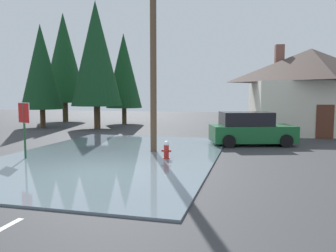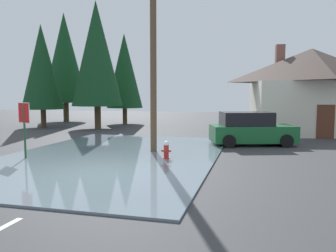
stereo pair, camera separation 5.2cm
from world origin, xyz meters
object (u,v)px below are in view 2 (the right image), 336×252
house (311,89)px  pine_tree_far_center (124,71)px  pine_tree_tall_left (65,58)px  stop_sign_near (24,119)px  pine_tree_short_left (42,67)px  utility_pole (153,45)px  pine_tree_mid_left (97,54)px  fire_hydrant (166,151)px  parked_car (251,129)px

house → pine_tree_far_center: bearing=166.7°
pine_tree_tall_left → stop_sign_near: bearing=-63.5°
house → pine_tree_short_left: 19.99m
utility_pole → stop_sign_near: bearing=-147.4°
pine_tree_tall_left → pine_tree_short_left: 5.94m
pine_tree_mid_left → pine_tree_far_center: pine_tree_mid_left is taller
stop_sign_near → pine_tree_tall_left: 20.23m
pine_tree_far_center → fire_hydrant: bearing=-63.1°
pine_tree_tall_left → pine_tree_short_left: (1.37, -5.63, -1.30)m
parked_car → pine_tree_tall_left: (-17.44, 11.38, 5.24)m
house → pine_tree_tall_left: (-21.25, 4.50, 3.10)m
house → pine_tree_short_left: size_ratio=1.09×
stop_sign_near → pine_tree_mid_left: size_ratio=0.24×
stop_sign_near → pine_tree_mid_left: 13.30m
parked_car → house: bearing=61.0°
parked_car → pine_tree_mid_left: pine_tree_mid_left is taller
pine_tree_far_center → house: bearing=-13.3°
pine_tree_tall_left → pine_tree_far_center: 6.67m
utility_pole → parked_car: 6.69m
utility_pole → house: utility_pole is taller
pine_tree_mid_left → pine_tree_short_left: pine_tree_mid_left is taller
parked_car → pine_tree_mid_left: 13.88m
stop_sign_near → house: size_ratio=0.26×
parked_car → pine_tree_mid_left: bearing=152.3°
parked_car → pine_tree_far_center: bearing=136.7°
fire_hydrant → house: bearing=59.5°
utility_pole → fire_hydrant: bearing=-57.7°
pine_tree_short_left → pine_tree_tall_left: bearing=103.7°
stop_sign_near → parked_car: bearing=36.1°
stop_sign_near → fire_hydrant: bearing=13.3°
parked_car → pine_tree_short_left: pine_tree_short_left is taller
pine_tree_mid_left → fire_hydrant: bearing=-53.0°
utility_pole → pine_tree_tall_left: pine_tree_tall_left is taller
stop_sign_near → pine_tree_far_center: (-2.35, 16.67, 3.03)m
utility_pole → pine_tree_mid_left: 12.03m
fire_hydrant → pine_tree_mid_left: 14.82m
house → pine_tree_short_left: pine_tree_short_left is taller
pine_tree_tall_left → pine_tree_mid_left: (5.93, -5.33, -0.38)m
utility_pole → house: size_ratio=1.04×
pine_tree_mid_left → pine_tree_far_center: size_ratio=1.22×
utility_pole → pine_tree_far_center: 15.40m
fire_hydrant → pine_tree_mid_left: size_ratio=0.08×
pine_tree_mid_left → pine_tree_tall_left: bearing=138.0°
stop_sign_near → pine_tree_short_left: 14.49m
stop_sign_near → house: (12.45, 13.18, 1.31)m
fire_hydrant → pine_tree_far_center: bearing=116.9°
fire_hydrant → parked_car: 5.94m
stop_sign_near → pine_tree_mid_left: (-2.87, 12.35, 4.03)m
stop_sign_near → pine_tree_tall_left: bearing=116.5°
stop_sign_near → pine_tree_far_center: pine_tree_far_center is taller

